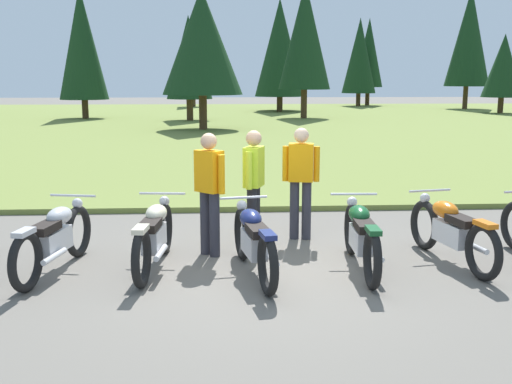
{
  "coord_description": "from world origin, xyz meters",
  "views": [
    {
      "loc": [
        -0.46,
        -7.29,
        2.38
      ],
      "look_at": [
        0.0,
        0.6,
        0.9
      ],
      "focal_mm": 42.67,
      "sensor_mm": 36.0,
      "label": 1
    }
  ],
  "objects_px": {
    "motorcycle_british_green": "(361,236)",
    "motorcycle_orange": "(451,230)",
    "motorcycle_silver": "(55,238)",
    "motorcycle_cream": "(154,235)",
    "rider_checking_bike": "(301,177)",
    "rider_in_hivis_vest": "(254,182)",
    "rider_near_row_end": "(209,187)",
    "motorcycle_navy": "(254,241)"
  },
  "relations": [
    {
      "from": "motorcycle_cream",
      "to": "motorcycle_british_green",
      "type": "distance_m",
      "value": 2.6
    },
    {
      "from": "motorcycle_silver",
      "to": "motorcycle_cream",
      "type": "bearing_deg",
      "value": 3.54
    },
    {
      "from": "motorcycle_british_green",
      "to": "motorcycle_navy",
      "type": "bearing_deg",
      "value": -173.95
    },
    {
      "from": "motorcycle_navy",
      "to": "rider_near_row_end",
      "type": "height_order",
      "value": "rider_near_row_end"
    },
    {
      "from": "rider_checking_bike",
      "to": "rider_in_hivis_vest",
      "type": "bearing_deg",
      "value": -151.02
    },
    {
      "from": "rider_checking_bike",
      "to": "rider_in_hivis_vest",
      "type": "relative_size",
      "value": 1.0
    },
    {
      "from": "rider_near_row_end",
      "to": "motorcycle_navy",
      "type": "bearing_deg",
      "value": -58.87
    },
    {
      "from": "motorcycle_orange",
      "to": "motorcycle_silver",
      "type": "bearing_deg",
      "value": -179.08
    },
    {
      "from": "motorcycle_navy",
      "to": "rider_in_hivis_vest",
      "type": "bearing_deg",
      "value": 86.97
    },
    {
      "from": "rider_near_row_end",
      "to": "rider_in_hivis_vest",
      "type": "bearing_deg",
      "value": 31.17
    },
    {
      "from": "motorcycle_silver",
      "to": "rider_near_row_end",
      "type": "relative_size",
      "value": 1.25
    },
    {
      "from": "motorcycle_cream",
      "to": "rider_near_row_end",
      "type": "height_order",
      "value": "rider_near_row_end"
    },
    {
      "from": "motorcycle_silver",
      "to": "rider_checking_bike",
      "type": "xyz_separation_m",
      "value": [
        3.25,
        1.41,
        0.51
      ]
    },
    {
      "from": "motorcycle_british_green",
      "to": "motorcycle_orange",
      "type": "bearing_deg",
      "value": 9.43
    },
    {
      "from": "rider_in_hivis_vest",
      "to": "rider_near_row_end",
      "type": "relative_size",
      "value": 1.0
    },
    {
      "from": "motorcycle_silver",
      "to": "motorcycle_british_green",
      "type": "bearing_deg",
      "value": -1.86
    },
    {
      "from": "motorcycle_navy",
      "to": "rider_near_row_end",
      "type": "bearing_deg",
      "value": 121.13
    },
    {
      "from": "motorcycle_british_green",
      "to": "rider_near_row_end",
      "type": "height_order",
      "value": "rider_near_row_end"
    },
    {
      "from": "motorcycle_silver",
      "to": "motorcycle_cream",
      "type": "distance_m",
      "value": 1.22
    },
    {
      "from": "rider_in_hivis_vest",
      "to": "motorcycle_orange",
      "type": "bearing_deg",
      "value": -20.23
    },
    {
      "from": "motorcycle_silver",
      "to": "rider_in_hivis_vest",
      "type": "height_order",
      "value": "rider_in_hivis_vest"
    },
    {
      "from": "motorcycle_cream",
      "to": "motorcycle_orange",
      "type": "bearing_deg",
      "value": 0.09
    },
    {
      "from": "motorcycle_silver",
      "to": "rider_checking_bike",
      "type": "distance_m",
      "value": 3.58
    },
    {
      "from": "motorcycle_british_green",
      "to": "motorcycle_cream",
      "type": "bearing_deg",
      "value": 175.62
    },
    {
      "from": "motorcycle_navy",
      "to": "rider_checking_bike",
      "type": "height_order",
      "value": "rider_checking_bike"
    },
    {
      "from": "motorcycle_cream",
      "to": "rider_checking_bike",
      "type": "height_order",
      "value": "rider_checking_bike"
    },
    {
      "from": "motorcycle_orange",
      "to": "rider_checking_bike",
      "type": "height_order",
      "value": "rider_checking_bike"
    },
    {
      "from": "motorcycle_navy",
      "to": "rider_checking_bike",
      "type": "distance_m",
      "value": 1.92
    },
    {
      "from": "motorcycle_british_green",
      "to": "rider_checking_bike",
      "type": "relative_size",
      "value": 1.26
    },
    {
      "from": "motorcycle_orange",
      "to": "rider_in_hivis_vest",
      "type": "relative_size",
      "value": 1.25
    },
    {
      "from": "motorcycle_orange",
      "to": "rider_near_row_end",
      "type": "relative_size",
      "value": 1.25
    },
    {
      "from": "rider_near_row_end",
      "to": "motorcycle_british_green",
      "type": "bearing_deg",
      "value": -21.82
    },
    {
      "from": "motorcycle_cream",
      "to": "motorcycle_orange",
      "type": "xyz_separation_m",
      "value": [
        3.83,
        0.01,
        0.0
      ]
    },
    {
      "from": "motorcycle_british_green",
      "to": "rider_in_hivis_vest",
      "type": "xyz_separation_m",
      "value": [
        -1.29,
        1.13,
        0.51
      ]
    },
    {
      "from": "motorcycle_navy",
      "to": "rider_near_row_end",
      "type": "xyz_separation_m",
      "value": [
        -0.55,
        0.91,
        0.51
      ]
    },
    {
      "from": "motorcycle_cream",
      "to": "rider_checking_bike",
      "type": "xyz_separation_m",
      "value": [
        2.03,
        1.34,
        0.51
      ]
    },
    {
      "from": "motorcycle_silver",
      "to": "motorcycle_navy",
      "type": "xyz_separation_m",
      "value": [
        2.45,
        -0.27,
        0.0
      ]
    },
    {
      "from": "motorcycle_british_green",
      "to": "motorcycle_orange",
      "type": "distance_m",
      "value": 1.25
    },
    {
      "from": "motorcycle_silver",
      "to": "motorcycle_british_green",
      "type": "xyz_separation_m",
      "value": [
        3.81,
        -0.12,
        0.0
      ]
    },
    {
      "from": "rider_checking_bike",
      "to": "rider_near_row_end",
      "type": "bearing_deg",
      "value": -150.0
    },
    {
      "from": "rider_checking_bike",
      "to": "rider_in_hivis_vest",
      "type": "xyz_separation_m",
      "value": [
        -0.72,
        -0.4,
        0.0
      ]
    },
    {
      "from": "motorcycle_british_green",
      "to": "rider_in_hivis_vest",
      "type": "height_order",
      "value": "rider_in_hivis_vest"
    }
  ]
}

